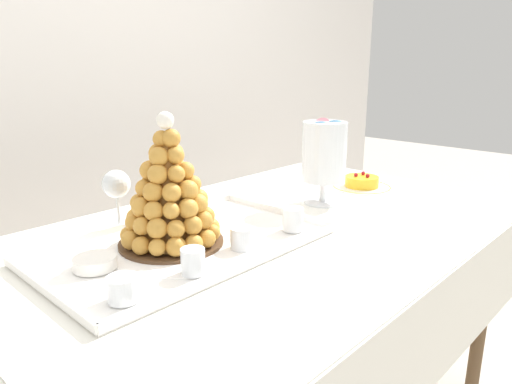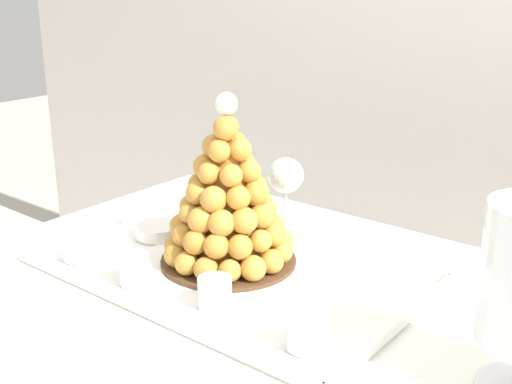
{
  "view_description": "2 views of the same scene",
  "coord_description": "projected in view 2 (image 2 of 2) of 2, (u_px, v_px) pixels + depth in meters",
  "views": [
    {
      "loc": [
        -0.91,
        -0.79,
        1.22
      ],
      "look_at": [
        -0.08,
        -0.01,
        0.9
      ],
      "focal_mm": 33.05,
      "sensor_mm": 36.0,
      "label": 1
    },
    {
      "loc": [
        0.44,
        -0.74,
        1.3
      ],
      "look_at": [
        -0.1,
        -0.05,
        1.01
      ],
      "focal_mm": 45.53,
      "sensor_mm": 36.0,
      "label": 2
    }
  ],
  "objects": [
    {
      "name": "serving_tray",
      "position": [
        227.0,
        271.0,
        1.17
      ],
      "size": [
        0.68,
        0.41,
        0.02
      ],
      "color": "white",
      "rests_on": "buffet_table"
    },
    {
      "name": "dessert_cup_centre",
      "position": [
        215.0,
        294.0,
        1.03
      ],
      "size": [
        0.05,
        0.05,
        0.05
      ],
      "color": "silver",
      "rests_on": "serving_tray"
    },
    {
      "name": "creme_brulee_ramekin",
      "position": [
        158.0,
        230.0,
        1.32
      ],
      "size": [
        0.09,
        0.09,
        0.02
      ],
      "color": "white",
      "rests_on": "serving_tray"
    },
    {
      "name": "dessert_cup_mid_right",
      "position": [
        305.0,
        330.0,
        0.92
      ],
      "size": [
        0.05,
        0.05,
        0.06
      ],
      "color": "silver",
      "rests_on": "serving_tray"
    },
    {
      "name": "dessert_cup_mid_left",
      "position": [
        134.0,
        270.0,
        1.11
      ],
      "size": [
        0.05,
        0.05,
        0.05
      ],
      "color": "silver",
      "rests_on": "serving_tray"
    },
    {
      "name": "dessert_cup_left",
      "position": [
        78.0,
        248.0,
        1.21
      ],
      "size": [
        0.06,
        0.06,
        0.05
      ],
      "color": "silver",
      "rests_on": "serving_tray"
    },
    {
      "name": "croquembouche",
      "position": [
        228.0,
        200.0,
        1.16
      ],
      "size": [
        0.25,
        0.25,
        0.32
      ],
      "color": "#4C331E",
      "rests_on": "serving_tray"
    },
    {
      "name": "wine_glass",
      "position": [
        286.0,
        178.0,
        1.33
      ],
      "size": [
        0.07,
        0.07,
        0.16
      ],
      "color": "silver",
      "rests_on": "buffet_table"
    }
  ]
}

